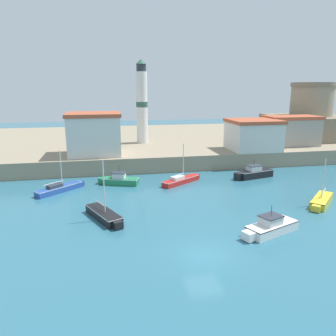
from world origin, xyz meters
TOP-DOWN VIEW (x-y plane):
  - ground_plane at (0.00, 0.00)m, footprint 200.00×200.00m
  - quay_seawall at (0.00, 43.22)m, footprint 120.00×40.00m
  - sailboat_yellow_0 at (14.97, 7.76)m, footprint 4.74×4.62m
  - sailboat_red_1 at (2.58, 17.92)m, footprint 5.63×4.26m
  - motorboat_white_2 at (6.42, 2.43)m, footprint 5.57×3.34m
  - motorboat_black_3 at (12.70, 18.64)m, footprint 5.79×2.83m
  - motorboat_green_4 at (-5.01, 18.97)m, footprint 5.10×2.89m
  - sailboat_blue_5 at (-11.91, 17.30)m, footprint 5.24×4.84m
  - sailboat_black_6 at (-6.97, 8.12)m, footprint 3.41×5.64m
  - fortress at (32.00, 35.82)m, footprint 13.98×13.98m
  - lighthouse at (0.00, 36.38)m, footprint 1.97×1.97m
  - harbor_shed_near_wharf at (-8.00, 27.46)m, footprint 7.55×6.79m
  - harbor_shed_mid_row at (24.00, 28.88)m, footprint 8.92×4.85m
  - harbor_shed_far_end at (16.00, 26.40)m, footprint 7.46×6.80m

SIDE VIEW (x-z plane):
  - ground_plane at x=0.00m, z-range 0.00..0.00m
  - sailboat_yellow_0 at x=14.97m, z-range -2.01..2.82m
  - sailboat_black_6 at x=-6.97m, z-range -2.32..3.17m
  - sailboat_red_1 at x=2.58m, z-range -2.08..2.93m
  - sailboat_blue_5 at x=-11.91m, z-range -1.97..2.84m
  - motorboat_green_4 at x=-5.01m, z-range -0.66..1.77m
  - motorboat_white_2 at x=6.42m, z-range -0.66..1.79m
  - motorboat_black_3 at x=12.70m, z-range -0.66..1.93m
  - quay_seawall at x=0.00m, z-range 0.00..2.25m
  - harbor_shed_far_end at x=16.00m, z-range 2.27..6.94m
  - harbor_shed_mid_row at x=24.00m, z-range 2.28..7.16m
  - harbor_shed_near_wharf at x=-8.00m, z-range 2.28..8.24m
  - fortress at x=32.00m, z-range 0.51..10.85m
  - lighthouse at x=0.00m, z-range 2.06..16.09m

